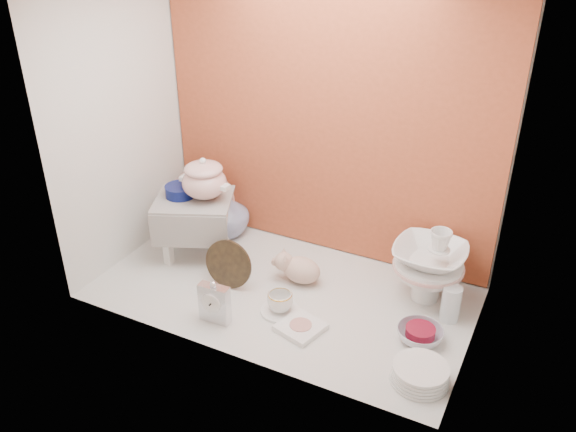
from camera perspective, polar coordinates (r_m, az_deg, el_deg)
name	(u,v)px	position (r m, az deg, el deg)	size (l,w,h in m)	color
ground	(283,292)	(2.97, -0.52, -7.20)	(1.80, 1.80, 0.00)	silver
niche_shell	(300,98)	(2.70, 1.18, 11.13)	(1.86, 1.03, 1.53)	#B34D2C
step_stool	(196,226)	(3.22, -8.75, -0.99)	(0.39, 0.34, 0.33)	silver
soup_tureen	(204,178)	(3.08, -7.96, 3.55)	(0.27, 0.27, 0.23)	white
cobalt_bowl	(180,191)	(3.17, -10.19, 2.37)	(0.16, 0.16, 0.06)	#0A1351
floral_platter	(204,199)	(3.45, -8.01, 1.63)	(0.38, 0.05, 0.38)	silver
blue_white_vase	(225,212)	(3.40, -5.97, 0.35)	(0.27, 0.27, 0.28)	silver
lacquer_tray	(228,264)	(2.96, -5.67, -4.56)	(0.25, 0.06, 0.25)	black
mantel_clock	(215,302)	(2.75, -6.98, -8.07)	(0.14, 0.05, 0.21)	silver
plush_pig	(302,270)	(3.00, 1.30, -5.11)	(0.25, 0.17, 0.15)	tan
teacup_saucer	(280,311)	(2.84, -0.74, -8.97)	(0.18, 0.18, 0.01)	white
gold_rim_teacup	(280,301)	(2.81, -0.75, -8.11)	(0.12, 0.12, 0.09)	white
lattice_dish	(301,327)	(2.74, 1.20, -10.50)	(0.18, 0.18, 0.03)	white
dinner_plate_stack	(420,373)	(2.54, 12.42, -14.37)	(0.24, 0.24, 0.07)	white
crystal_bowl	(420,335)	(2.73, 12.40, -10.94)	(0.20, 0.20, 0.06)	silver
clear_glass_vase	(451,304)	(2.85, 15.18, -8.02)	(0.09, 0.09, 0.17)	silver
porcelain_tower	(429,264)	(2.90, 13.20, -4.42)	(0.34, 0.34, 0.39)	white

